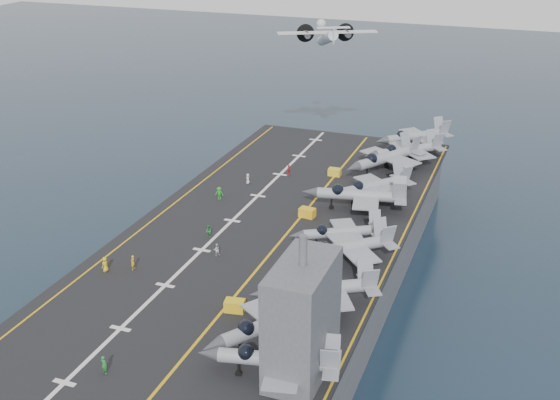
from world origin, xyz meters
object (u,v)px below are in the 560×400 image
(fighter_jet_0, at_px, (278,359))
(tow_cart_a, at_px, (235,306))
(island_superstructure, at_px, (302,306))
(transport_plane, at_px, (327,38))

(fighter_jet_0, bearing_deg, tow_cart_a, 132.21)
(island_superstructure, distance_m, fighter_jet_0, 5.76)
(fighter_jet_0, distance_m, transport_plane, 88.98)
(fighter_jet_0, height_order, transport_plane, transport_plane)
(fighter_jet_0, relative_size, transport_plane, 0.64)
(island_superstructure, xyz_separation_m, fighter_jet_0, (-1.71, -2.17, -5.06))
(island_superstructure, distance_m, tow_cart_a, 14.87)
(fighter_jet_0, bearing_deg, transport_plane, 104.10)
(tow_cart_a, bearing_deg, island_superstructure, -35.89)
(fighter_jet_0, bearing_deg, island_superstructure, 51.80)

